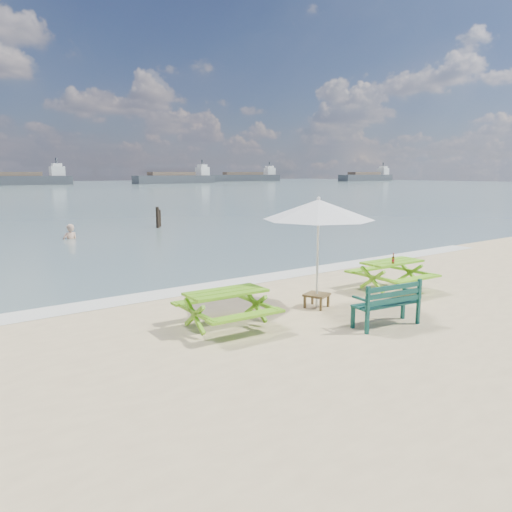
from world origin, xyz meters
TOP-DOWN VIEW (x-y plane):
  - foam_strip at (0.00, 4.60)m, footprint 22.00×0.90m
  - picnic_table_left at (-2.44, 1.41)m, footprint 1.63×1.79m
  - picnic_table_right at (2.60, 1.51)m, footprint 1.67×1.84m
  - park_bench at (0.13, -0.31)m, footprint 1.45×0.66m
  - side_table at (-0.02, 1.47)m, footprint 0.62×0.62m
  - patio_umbrella at (-0.02, 1.47)m, footprint 3.12×3.12m
  - beer_bottle at (2.30, 1.26)m, footprint 0.07×0.07m
  - swimmer at (-0.94, 16.45)m, footprint 0.72×0.51m
  - mooring_pilings at (4.33, 18.41)m, footprint 0.57×0.77m
  - cargo_ships at (59.23, 120.45)m, footprint 152.49×36.24m

SIDE VIEW (x-z plane):
  - swimmer at x=-0.94m, z-range -1.19..0.67m
  - foam_strip at x=0.00m, z-range 0.00..0.01m
  - side_table at x=-0.02m, z-range 0.01..0.32m
  - park_bench at x=0.13m, z-range -0.17..0.70m
  - picnic_table_left at x=-2.44m, z-range -0.01..0.72m
  - picnic_table_right at x=2.60m, z-range -0.01..0.75m
  - mooring_pilings at x=4.33m, z-range -0.24..1.09m
  - beer_bottle at x=2.30m, z-range 0.72..0.98m
  - cargo_ships at x=59.23m, z-range -1.02..3.38m
  - patio_umbrella at x=-0.02m, z-range 0.97..3.35m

